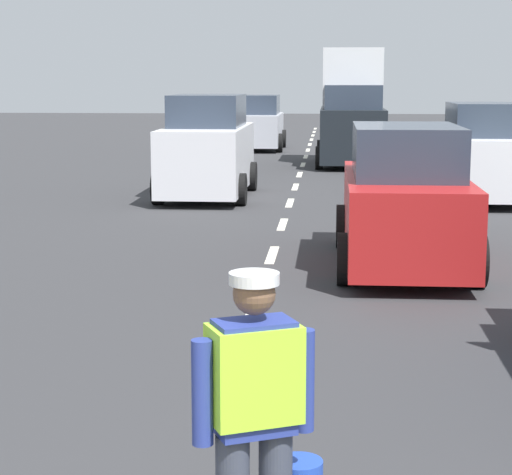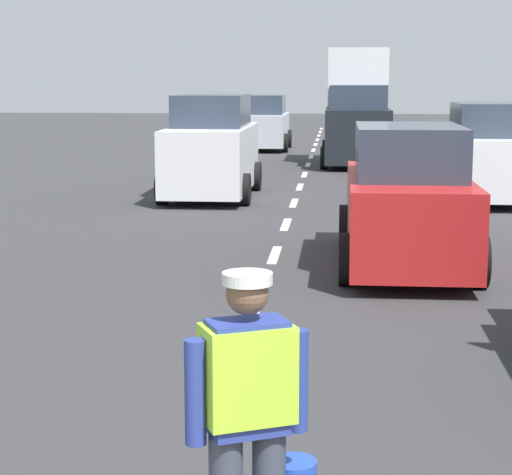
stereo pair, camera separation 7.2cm
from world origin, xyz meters
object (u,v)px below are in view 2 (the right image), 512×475
delivery_truck (357,112)px  car_parked_far (491,156)px  road_worker (251,411)px  car_oncoming_second (212,150)px  car_outgoing_ahead (407,201)px  car_oncoming_third (264,124)px

delivery_truck → car_parked_far: delivery_truck is taller
road_worker → car_oncoming_second: car_oncoming_second is taller
delivery_truck → car_oncoming_second: (-3.38, -8.30, -0.55)m
road_worker → car_outgoing_ahead: size_ratio=0.38×
road_worker → delivery_truck: size_ratio=0.36×
car_oncoming_second → car_parked_far: bearing=-2.6°
car_oncoming_second → car_parked_far: (6.09, -0.27, -0.08)m
road_worker → delivery_truck: delivery_truck is taller
car_oncoming_second → car_parked_far: 6.10m
car_outgoing_ahead → car_oncoming_second: bearing=116.7°
delivery_truck → car_oncoming_third: 6.82m
car_outgoing_ahead → car_parked_far: car_parked_far is taller
road_worker → car_outgoing_ahead: car_outgoing_ahead is taller
car_outgoing_ahead → car_parked_far: (2.30, 7.28, 0.06)m
car_oncoming_second → car_oncoming_third: size_ratio=1.09×
road_worker → car_outgoing_ahead: (1.40, 8.61, -0.00)m
car_oncoming_second → car_parked_far: size_ratio=1.13×
car_oncoming_second → road_worker: bearing=-81.6°
car_outgoing_ahead → car_parked_far: size_ratio=1.15×
road_worker → car_outgoing_ahead: 8.73m
car_outgoing_ahead → car_oncoming_third: (-3.76, 21.77, 0.01)m
car_outgoing_ahead → car_oncoming_third: size_ratio=1.10×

